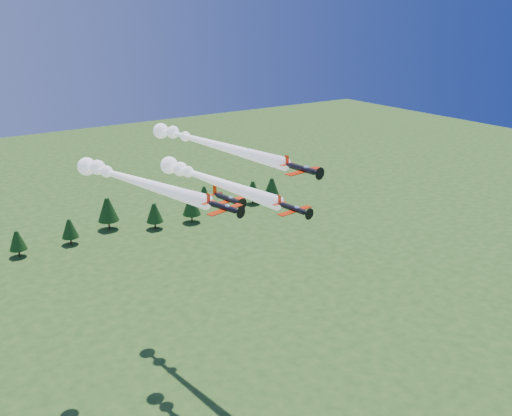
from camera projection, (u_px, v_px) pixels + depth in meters
ground at (262, 410)px, 113.48m from camera, size 600.00×600.00×0.00m
plane_lead at (207, 178)px, 110.86m from camera, size 10.09×42.24×3.70m
plane_left at (128, 178)px, 106.43m from camera, size 15.41×43.43×3.70m
plane_right at (206, 142)px, 123.32m from camera, size 11.91×52.62×3.70m
plane_slot at (228, 199)px, 104.66m from camera, size 7.83×8.52×2.73m
treeline at (73, 223)px, 194.05m from camera, size 160.70×21.83×11.76m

